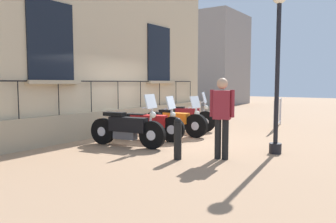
% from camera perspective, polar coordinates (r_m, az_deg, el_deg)
% --- Properties ---
extents(ground_plane, '(60.00, 60.00, 0.00)m').
position_cam_1_polar(ground_plane, '(9.93, -0.76, -4.56)').
color(ground_plane, '#9E7A5B').
extents(building_facade, '(0.82, 11.02, 6.97)m').
position_cam_1_polar(building_facade, '(11.33, -10.21, 13.64)').
color(building_facade, '#C6B28E').
rests_on(building_facade, ground_plane).
extents(motorcycle_black, '(2.19, 0.61, 1.36)m').
position_cam_1_polar(motorcycle_black, '(8.64, -6.96, -2.94)').
color(motorcycle_black, black).
rests_on(motorcycle_black, ground_plane).
extents(motorcycle_red, '(2.14, 0.89, 1.27)m').
position_cam_1_polar(motorcycle_red, '(9.48, -3.45, -2.28)').
color(motorcycle_red, black).
rests_on(motorcycle_red, ground_plane).
extents(motorcycle_orange, '(2.21, 0.61, 1.24)m').
position_cam_1_polar(motorcycle_orange, '(10.33, 1.28, -1.76)').
color(motorcycle_orange, black).
rests_on(motorcycle_orange, ground_plane).
extents(motorcycle_maroon, '(1.90, 0.91, 1.33)m').
position_cam_1_polar(motorcycle_maroon, '(11.23, 3.20, -1.05)').
color(motorcycle_maroon, black).
rests_on(motorcycle_maroon, ground_plane).
extents(lamppost, '(0.32, 0.32, 3.72)m').
position_cam_1_polar(lamppost, '(8.07, 18.20, 7.83)').
color(lamppost, black).
rests_on(lamppost, ground_plane).
extents(crowd_barrier, '(0.44, 2.20, 1.05)m').
position_cam_1_polar(crowd_barrier, '(12.71, 18.21, -0.14)').
color(crowd_barrier, '#B7B7BF').
rests_on(crowd_barrier, ground_plane).
extents(bollard, '(0.17, 0.17, 0.90)m').
position_cam_1_polar(bollard, '(7.16, 1.66, -4.64)').
color(bollard, black).
rests_on(bollard, ground_plane).
extents(pedestrian_standing, '(0.52, 0.29, 1.74)m').
position_cam_1_polar(pedestrian_standing, '(7.21, 9.18, -0.31)').
color(pedestrian_standing, black).
rests_on(pedestrian_standing, ground_plane).
extents(distant_building, '(3.90, 4.80, 6.66)m').
position_cam_1_polar(distant_building, '(25.67, 7.92, 8.72)').
color(distant_building, gray).
rests_on(distant_building, ground_plane).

